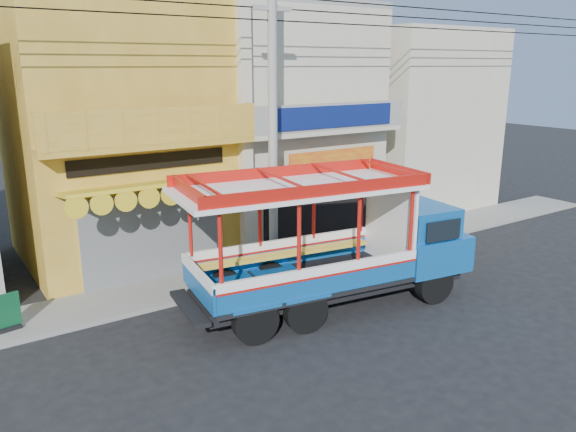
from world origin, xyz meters
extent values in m
plane|color=black|center=(0.00, 0.00, 0.00)|extent=(90.00, 90.00, 0.00)
cube|color=slate|center=(0.00, 4.00, 0.06)|extent=(30.00, 2.00, 0.12)
cube|color=#AB8126|center=(-4.00, 8.00, 4.00)|extent=(6.00, 6.00, 8.00)
cube|color=#595B5E|center=(-4.00, 4.98, 1.40)|extent=(4.20, 0.10, 2.60)
cube|color=yellow|center=(-4.00, 4.25, 3.05)|extent=(5.20, 1.50, 0.31)
cube|color=#AB8126|center=(-4.00, 4.65, 4.05)|extent=(6.00, 0.70, 0.18)
cube|color=#AB8126|center=(-4.00, 4.35, 4.60)|extent=(6.00, 0.12, 0.95)
cube|color=black|center=(-4.00, 4.97, 3.55)|extent=(4.50, 0.04, 0.45)
cube|color=#BAB099|center=(2.00, 8.00, 4.00)|extent=(6.00, 6.00, 8.00)
cube|color=black|center=(2.00, 4.98, 1.50)|extent=(4.60, 0.12, 2.80)
cube|color=gold|center=(2.30, 4.70, 2.90)|extent=(3.60, 0.05, 1.00)
cube|color=#BAB099|center=(2.00, 4.65, 4.05)|extent=(6.00, 0.70, 0.18)
cube|color=gray|center=(2.00, 4.35, 4.55)|extent=(6.00, 0.12, 0.85)
cube|color=navy|center=(2.00, 4.28, 4.55)|extent=(4.80, 0.06, 0.70)
cube|color=gray|center=(2.00, 8.00, 8.12)|extent=(6.00, 6.00, 0.24)
cube|color=#BAB099|center=(-1.00, 4.85, 4.00)|extent=(0.35, 0.30, 8.00)
cube|color=#BAB099|center=(9.00, 8.00, 3.80)|extent=(6.00, 6.00, 7.60)
cylinder|color=gray|center=(-1.00, 3.30, 4.50)|extent=(0.26, 0.26, 9.00)
cube|color=gray|center=(-1.00, 3.30, 7.60)|extent=(1.20, 0.12, 0.12)
cylinder|color=black|center=(0.00, 3.30, 7.30)|extent=(28.00, 0.04, 0.04)
cylinder|color=black|center=(0.00, 3.30, 7.60)|extent=(28.00, 0.04, 0.04)
cylinder|color=black|center=(1.55, -0.63, 0.54)|extent=(1.11, 0.45, 1.07)
cylinder|color=black|center=(1.84, 1.39, 0.54)|extent=(1.11, 0.45, 1.07)
cylinder|color=black|center=(-2.27, -0.10, 0.54)|extent=(1.11, 0.45, 1.07)
cylinder|color=black|center=(-1.99, 1.92, 0.54)|extent=(1.11, 0.45, 1.07)
cylinder|color=black|center=(-3.55, 0.08, 0.54)|extent=(1.11, 0.45, 1.07)
cylinder|color=black|center=(-3.27, 2.10, 0.54)|extent=(1.11, 0.45, 1.07)
cube|color=black|center=(-0.86, 0.74, 0.64)|extent=(7.39, 2.75, 0.30)
cube|color=#105AAF|center=(1.91, 0.35, 1.23)|extent=(2.24, 2.61, 0.97)
cube|color=#105AAF|center=(1.75, 0.37, 2.09)|extent=(1.79, 2.36, 0.81)
cube|color=black|center=(2.49, 0.27, 2.04)|extent=(0.32, 1.88, 0.59)
cube|color=black|center=(-1.74, 0.86, 0.86)|extent=(5.59, 3.07, 0.13)
cube|color=#105AAF|center=(-1.89, -0.27, 1.23)|extent=(5.28, 0.82, 0.64)
cube|color=white|center=(-1.89, -0.27, 1.52)|extent=(5.28, 0.83, 0.24)
cube|color=#105AAF|center=(-1.58, 1.99, 1.23)|extent=(5.28, 0.82, 0.64)
cube|color=white|center=(-1.58, 1.99, 1.52)|extent=(5.28, 0.83, 0.24)
cylinder|color=red|center=(-4.36, 0.10, 2.42)|extent=(0.11, 0.11, 1.72)
cylinder|color=red|center=(-4.05, 2.31, 2.42)|extent=(0.11, 0.11, 1.72)
cube|color=white|center=(0.92, 0.49, 2.07)|extent=(0.38, 2.16, 2.42)
cube|color=white|center=(-1.84, 0.87, 3.28)|extent=(6.27, 3.43, 0.11)
cube|color=red|center=(-1.84, 0.87, 3.47)|extent=(6.04, 3.29, 0.28)
cube|color=black|center=(-8.15, 3.70, 0.16)|extent=(0.53, 0.34, 0.09)
cube|color=#0C4324|center=(-8.15, 3.70, 0.61)|extent=(0.59, 0.16, 0.81)
imported|color=#2C651C|center=(4.21, 3.53, 0.61)|extent=(0.57, 0.64, 0.98)
imported|color=#2C651C|center=(3.84, 4.09, 0.55)|extent=(0.65, 0.65, 0.86)
camera|label=1|loc=(-9.45, -9.99, 6.16)|focal=35.00mm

